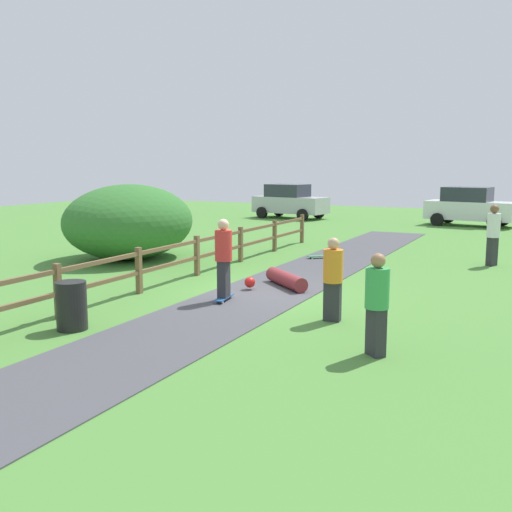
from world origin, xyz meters
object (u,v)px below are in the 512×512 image
skater_riding (224,255)px  skateboard_loose (320,256)px  bystander_green (377,300)px  bystander_white (493,232)px  parked_car_white (470,207)px  bush_large (129,222)px  trash_bin (72,306)px  skater_fallen (283,280)px  bystander_orange (333,276)px  parked_car_silver (290,201)px

skater_riding → skateboard_loose: (-0.19, 6.64, -0.95)m
bystander_green → bystander_white: (0.90, 9.92, 0.11)m
bystander_white → parked_car_white: parked_car_white is taller
bush_large → skateboard_loose: 6.23m
trash_bin → bystander_white: (6.31, 10.92, 0.57)m
skater_fallen → bystander_orange: 3.33m
skater_fallen → parked_car_silver: (-7.41, 17.82, 0.76)m
skater_fallen → bystander_orange: bystander_orange is taller
bush_large → skater_fallen: bearing=-17.7°
bystander_orange → bystander_white: 8.51m
skater_fallen → bystander_white: bystander_white is taller
skateboard_loose → parked_car_white: parked_car_white is taller
skater_riding → bystander_orange: skater_riding is taller
skateboard_loose → bystander_green: 9.84m
bystander_green → skater_fallen: bearing=129.3°
skater_riding → bystander_green: bearing=-28.9°
trash_bin → skater_fallen: 5.55m
trash_bin → bystander_green: size_ratio=0.55×
trash_bin → bystander_white: bearing=60.0°
bush_large → trash_bin: bearing=-59.1°
trash_bin → bystander_orange: 4.93m
skater_riding → bystander_green: size_ratio=1.10×
skater_fallen → bystander_white: (4.33, 5.73, 0.82)m
bystander_white → parked_car_silver: 16.85m
trash_bin → skater_fallen: size_ratio=0.58×
skateboard_loose → bystander_green: size_ratio=0.44×
bush_large → parked_car_silver: bearing=94.1°
bush_large → parked_car_white: 17.98m
bush_large → bystander_green: bush_large is taller
parked_car_silver → bush_large: bearing=-85.9°
skater_fallen → trash_bin: bearing=-110.9°
skater_riding → bystander_orange: (2.70, -0.51, -0.14)m
skateboard_loose → bystander_green: (4.20, -8.86, 0.82)m
trash_bin → parked_car_silver: size_ratio=0.20×
skateboard_loose → bystander_white: (5.10, 1.06, 0.93)m
trash_bin → bush_large: bearing=120.9°
skateboard_loose → bystander_green: bearing=-64.7°
skater_riding → skater_fallen: bearing=73.6°
skateboard_loose → skater_riding: bearing=-88.4°
trash_bin → skater_riding: skater_riding is taller
skater_riding → bystander_green: skater_riding is taller
trash_bin → skater_fallen: (1.98, 5.18, -0.25)m
skater_riding → skateboard_loose: size_ratio=2.51×
skater_riding → parked_car_white: bearing=81.8°
trash_bin → skateboard_loose: trash_bin is taller
skater_fallen → skater_riding: bearing=-106.4°
bush_large → parked_car_silver: size_ratio=1.04×
bystander_green → parked_car_white: parked_car_white is taller
skater_riding → bystander_white: (4.91, 7.71, -0.02)m
bystander_orange → bystander_white: (2.22, 8.21, 0.12)m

